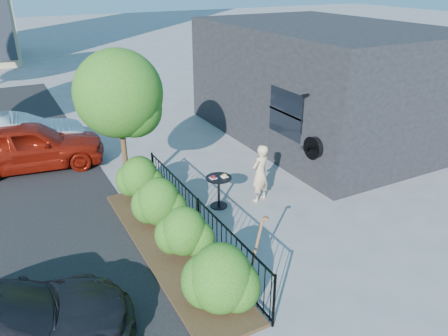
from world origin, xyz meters
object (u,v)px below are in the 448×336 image
car_red (30,146)px  cafe_table (219,186)px  patio_tree (122,99)px  woman (260,173)px  shovel (253,258)px  car_silver (17,138)px

car_red → cafe_table: bearing=-132.3°
patio_tree → woman: (3.00, -1.75, -1.97)m
patio_tree → shovel: size_ratio=2.54×
woman → shovel: size_ratio=1.02×
cafe_table → shovel: 3.28m
patio_tree → cafe_table: (1.88, -1.54, -2.18)m
woman → shovel: bearing=37.6°
cafe_table → car_silver: car_silver is taller
woman → shovel: woman is taller
patio_tree → car_red: patio_tree is taller
car_silver → patio_tree: bearing=-149.0°
car_red → woman: bearing=-126.4°
car_red → car_silver: car_red is taller
shovel → car_silver: (-3.38, 9.14, 0.04)m
woman → car_red: size_ratio=0.36×
car_red → car_silver: (-0.28, 1.05, -0.02)m
cafe_table → shovel: size_ratio=0.58×
woman → car_red: woman is taller
patio_tree → woman: bearing=-30.2°
cafe_table → car_red: car_red is taller
patio_tree → shovel: 5.23m
cafe_table → woman: woman is taller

